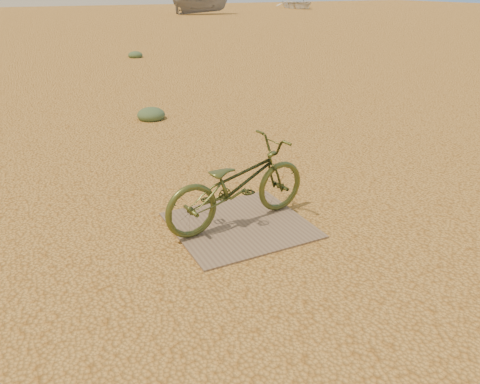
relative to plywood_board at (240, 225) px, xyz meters
name	(u,v)px	position (x,y,z in m)	size (l,w,h in m)	color
ground	(252,205)	(0.37, 0.41, -0.01)	(120.00, 120.00, 0.00)	tan
plywood_board	(240,225)	(0.00, 0.00, 0.00)	(1.43, 1.34, 0.02)	#74614D
bicycle	(238,184)	(0.00, 0.06, 0.47)	(0.61, 1.75, 0.92)	#465224
boat_mid_right	(201,2)	(14.91, 36.88, 1.03)	(2.02, 5.38, 2.08)	gray
boat_far_right	(298,3)	(28.43, 42.07, 0.52)	(3.65, 5.11, 1.06)	silver
kale_a	(151,119)	(0.46, 4.80, -0.01)	(0.55, 0.55, 0.30)	#4F6747
kale_b	(135,57)	(2.48, 13.35, -0.01)	(0.52, 0.52, 0.29)	#4F6747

